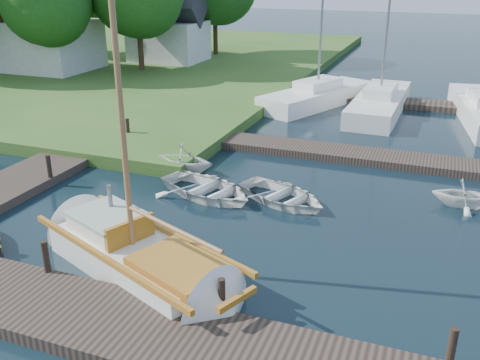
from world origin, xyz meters
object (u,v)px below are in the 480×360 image
(mooring_post_3, at_px, (452,347))
(house_c, at_px, (168,32))
(sailboat, at_px, (142,260))
(house_a, at_px, (45,32))
(tender_c, at_px, (282,192))
(marina_boat_1, at_px, (380,102))
(tender_b, at_px, (185,157))
(marina_boat_0, at_px, (317,95))
(mooring_post_1, at_px, (46,257))
(tender_a, at_px, (207,186))
(mooring_post_5, at_px, (128,128))
(mooring_post_4, at_px, (49,166))
(tender_d, at_px, (464,191))
(mooring_post_2, at_px, (222,296))

(mooring_post_3, height_order, house_c, house_c)
(sailboat, bearing_deg, house_a, 156.25)
(tender_c, relative_size, house_c, 0.61)
(marina_boat_1, distance_m, house_a, 22.51)
(tender_b, height_order, marina_boat_0, marina_boat_0)
(mooring_post_1, xyz_separation_m, marina_boat_0, (1.95, 19.55, -0.13))
(sailboat, xyz_separation_m, tender_a, (-0.45, 4.89, 0.02))
(mooring_post_5, height_order, marina_boat_1, marina_boat_1)
(mooring_post_1, xyz_separation_m, house_a, (-17.00, 21.00, 2.26))
(mooring_post_1, height_order, mooring_post_3, same)
(tender_a, relative_size, marina_boat_0, 0.34)
(mooring_post_3, xyz_separation_m, mooring_post_4, (-13.00, 5.00, 0.00))
(sailboat, bearing_deg, tender_a, 117.92)
(tender_b, bearing_deg, tender_c, -103.17)
(tender_d, bearing_deg, mooring_post_1, 127.48)
(mooring_post_1, distance_m, mooring_post_3, 9.00)
(mooring_post_5, distance_m, marina_boat_1, 13.06)
(marina_boat_0, height_order, marina_boat_1, marina_boat_0)
(tender_b, bearing_deg, tender_a, -131.72)
(mooring_post_2, height_order, tender_d, mooring_post_2)
(mooring_post_2, xyz_separation_m, house_c, (-15.50, 27.00, 1.88))
(mooring_post_2, distance_m, marina_boat_1, 19.18)
(mooring_post_4, bearing_deg, house_a, 129.09)
(house_c, bearing_deg, mooring_post_4, -72.35)
(marina_boat_0, distance_m, house_a, 19.15)
(tender_b, height_order, house_a, house_a)
(sailboat, relative_size, marina_boat_0, 0.95)
(mooring_post_5, bearing_deg, tender_c, -24.03)
(mooring_post_2, height_order, tender_b, tender_b)
(mooring_post_5, distance_m, tender_d, 13.42)
(mooring_post_4, distance_m, house_c, 23.16)
(mooring_post_3, xyz_separation_m, marina_boat_0, (-7.05, 19.55, -0.13))
(mooring_post_5, relative_size, tender_c, 0.25)
(marina_boat_0, relative_size, house_a, 1.64)
(tender_b, bearing_deg, tender_d, -82.97)
(tender_c, distance_m, marina_boat_0, 13.20)
(mooring_post_5, height_order, tender_b, tender_b)
(marina_boat_0, bearing_deg, mooring_post_1, -162.19)
(marina_boat_0, bearing_deg, sailboat, -156.70)
(mooring_post_5, xyz_separation_m, tender_c, (7.87, -3.51, -0.37))
(mooring_post_5, bearing_deg, sailboat, -56.31)
(tender_d, relative_size, marina_boat_1, 0.19)
(tender_d, relative_size, house_a, 0.30)
(mooring_post_4, relative_size, tender_a, 0.23)
(mooring_post_3, bearing_deg, mooring_post_1, 180.00)
(mooring_post_3, distance_m, marina_boat_1, 19.52)
(mooring_post_4, height_order, tender_a, mooring_post_4)
(mooring_post_2, height_order, tender_a, mooring_post_2)
(tender_a, xyz_separation_m, tender_c, (2.44, 0.43, -0.03))
(tender_b, relative_size, marina_boat_0, 0.22)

